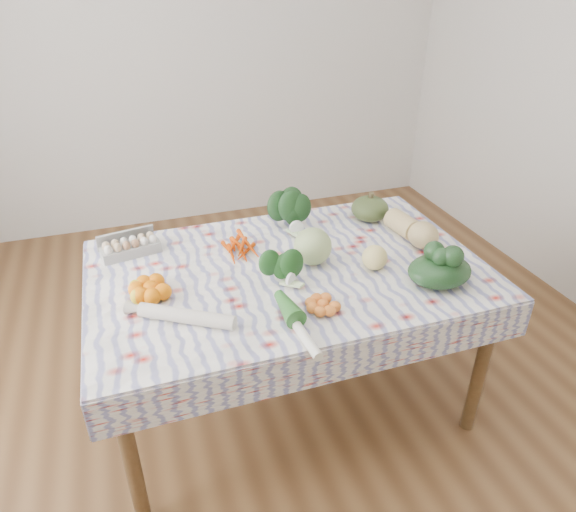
{
  "coord_description": "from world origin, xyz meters",
  "views": [
    {
      "loc": [
        -0.6,
        -1.77,
        1.9
      ],
      "look_at": [
        0.0,
        0.0,
        0.82
      ],
      "focal_mm": 32.0,
      "sensor_mm": 36.0,
      "label": 1
    }
  ],
  "objects_px": {
    "cabbage": "(313,246)",
    "butternut_squash": "(412,227)",
    "kabocha_squash": "(370,209)",
    "egg_carton": "(131,248)",
    "dining_table": "(288,284)",
    "grapefruit": "(375,258)"
  },
  "relations": [
    {
      "from": "cabbage",
      "to": "butternut_squash",
      "type": "relative_size",
      "value": 0.56
    },
    {
      "from": "kabocha_squash",
      "to": "egg_carton",
      "type": "bearing_deg",
      "value": 179.11
    },
    {
      "from": "dining_table",
      "to": "cabbage",
      "type": "distance_m",
      "value": 0.2
    },
    {
      "from": "dining_table",
      "to": "butternut_squash",
      "type": "distance_m",
      "value": 0.65
    },
    {
      "from": "kabocha_squash",
      "to": "grapefruit",
      "type": "height_order",
      "value": "kabocha_squash"
    },
    {
      "from": "dining_table",
      "to": "grapefruit",
      "type": "distance_m",
      "value": 0.39
    },
    {
      "from": "egg_carton",
      "to": "grapefruit",
      "type": "relative_size",
      "value": 2.37
    },
    {
      "from": "egg_carton",
      "to": "butternut_squash",
      "type": "height_order",
      "value": "butternut_squash"
    },
    {
      "from": "cabbage",
      "to": "butternut_squash",
      "type": "height_order",
      "value": "cabbage"
    },
    {
      "from": "egg_carton",
      "to": "kabocha_squash",
      "type": "height_order",
      "value": "kabocha_squash"
    },
    {
      "from": "cabbage",
      "to": "butternut_squash",
      "type": "bearing_deg",
      "value": 5.62
    },
    {
      "from": "cabbage",
      "to": "kabocha_squash",
      "type": "bearing_deg",
      "value": 35.87
    },
    {
      "from": "dining_table",
      "to": "kabocha_squash",
      "type": "bearing_deg",
      "value": 30.18
    },
    {
      "from": "dining_table",
      "to": "kabocha_squash",
      "type": "relative_size",
      "value": 8.53
    },
    {
      "from": "cabbage",
      "to": "grapefruit",
      "type": "relative_size",
      "value": 1.52
    },
    {
      "from": "egg_carton",
      "to": "kabocha_squash",
      "type": "distance_m",
      "value": 1.17
    },
    {
      "from": "dining_table",
      "to": "grapefruit",
      "type": "bearing_deg",
      "value": -19.53
    },
    {
      "from": "dining_table",
      "to": "cabbage",
      "type": "bearing_deg",
      "value": 2.84
    },
    {
      "from": "butternut_squash",
      "to": "grapefruit",
      "type": "relative_size",
      "value": 2.71
    },
    {
      "from": "butternut_squash",
      "to": "cabbage",
      "type": "bearing_deg",
      "value": 177.28
    },
    {
      "from": "cabbage",
      "to": "dining_table",
      "type": "bearing_deg",
      "value": -177.16
    },
    {
      "from": "dining_table",
      "to": "cabbage",
      "type": "height_order",
      "value": "cabbage"
    }
  ]
}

